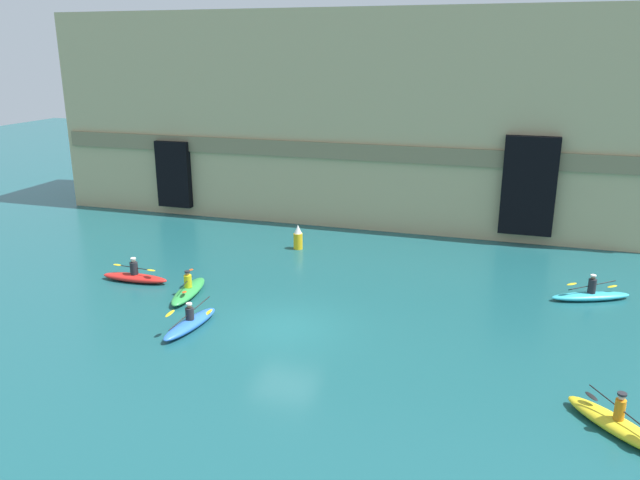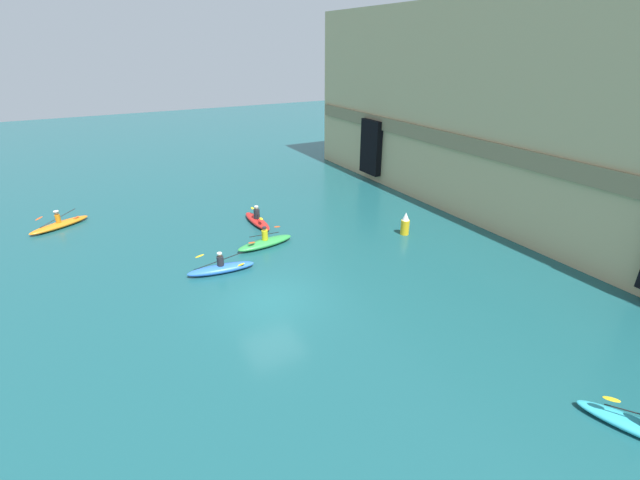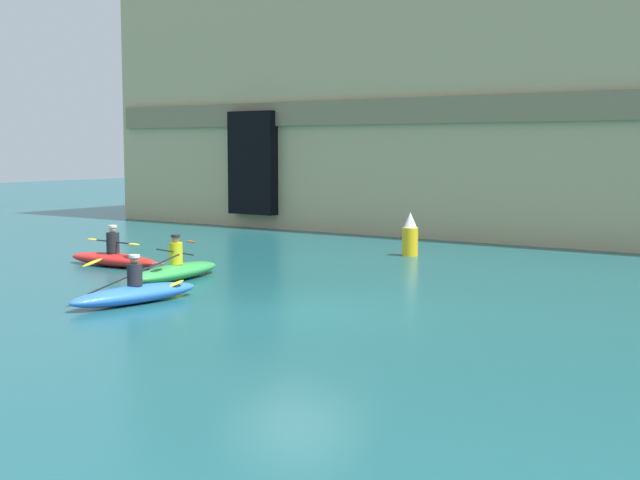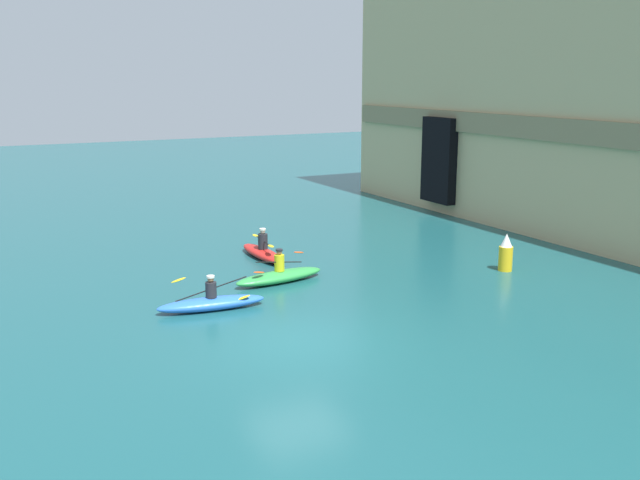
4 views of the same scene
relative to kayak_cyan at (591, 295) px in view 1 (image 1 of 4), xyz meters
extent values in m
plane|color=#195156|center=(-11.36, -6.43, -0.21)|extent=(120.00, 120.00, 0.00)
cube|color=tan|center=(-13.52, 11.41, 5.94)|extent=(36.09, 7.76, 12.29)
cube|color=#847555|center=(-13.52, 7.48, 4.34)|extent=(35.37, 0.24, 0.93)
cube|color=black|center=(-23.81, 7.38, 2.41)|extent=(2.21, 0.70, 4.12)
cube|color=black|center=(-2.72, 7.38, 3.01)|extent=(2.75, 0.70, 5.24)
ellipsoid|color=#33B2C6|center=(0.00, 0.00, -0.05)|extent=(3.44, 2.01, 0.33)
cylinder|color=#232328|center=(0.00, 0.00, 0.41)|extent=(0.33, 0.33, 0.60)
sphere|color=brown|center=(0.00, 0.00, 0.80)|extent=(0.19, 0.19, 0.19)
cylinder|color=silver|center=(0.00, 0.00, 0.88)|extent=(0.23, 0.23, 0.06)
cylinder|color=black|center=(0.00, 0.00, 0.44)|extent=(1.91, 1.03, 0.30)
ellipsoid|color=yellow|center=(-0.84, -0.44, 0.56)|extent=(0.48, 0.36, 0.10)
ellipsoid|color=yellow|center=(0.84, 0.44, 0.32)|extent=(0.48, 0.36, 0.10)
ellipsoid|color=yellow|center=(-0.25, -10.02, -0.01)|extent=(2.89, 2.93, 0.41)
cylinder|color=orange|center=(-0.25, -10.02, 0.50)|extent=(0.28, 0.28, 0.60)
sphere|color=beige|center=(-0.25, -10.02, 0.90)|extent=(0.20, 0.20, 0.20)
cylinder|color=#232328|center=(-0.25, -10.02, 0.98)|extent=(0.25, 0.25, 0.06)
cylinder|color=black|center=(-0.25, -10.02, 0.53)|extent=(1.46, 1.62, 0.36)
ellipsoid|color=black|center=(-0.88, -9.31, 0.38)|extent=(0.43, 0.45, 0.12)
ellipsoid|color=green|center=(-16.42, -4.62, -0.02)|extent=(1.23, 3.29, 0.38)
cylinder|color=gold|center=(-16.42, -4.62, 0.44)|extent=(0.33, 0.33, 0.54)
sphere|color=#9E704C|center=(-16.42, -4.62, 0.81)|extent=(0.18, 0.18, 0.18)
cylinder|color=#232328|center=(-16.42, -4.62, 0.88)|extent=(0.23, 0.23, 0.06)
cylinder|color=black|center=(-16.42, -4.62, 0.47)|extent=(0.69, 1.94, 0.41)
ellipsoid|color=#D84C19|center=(-16.13, -5.47, 0.30)|extent=(0.31, 0.48, 0.13)
ellipsoid|color=#D84C19|center=(-16.71, -3.77, 0.64)|extent=(0.31, 0.48, 0.13)
ellipsoid|color=blue|center=(-14.74, -7.54, -0.02)|extent=(1.09, 3.21, 0.38)
cylinder|color=#232328|center=(-14.74, -7.54, 0.40)|extent=(0.32, 0.32, 0.45)
sphere|color=#9E704C|center=(-14.74, -7.54, 0.72)|extent=(0.19, 0.19, 0.19)
cylinder|color=silver|center=(-14.74, -7.54, 0.79)|extent=(0.23, 0.23, 0.06)
cylinder|color=black|center=(-14.74, -7.54, 0.42)|extent=(0.75, 1.94, 0.71)
ellipsoid|color=yellow|center=(-14.42, -6.69, 0.12)|extent=(0.32, 0.47, 0.19)
ellipsoid|color=yellow|center=(-15.05, -8.40, 0.72)|extent=(0.32, 0.47, 0.19)
ellipsoid|color=red|center=(-19.56, -3.86, -0.03)|extent=(3.22, 0.83, 0.37)
cylinder|color=#232328|center=(-19.56, -3.86, 0.44)|extent=(0.35, 0.35, 0.56)
sphere|color=beige|center=(-19.56, -3.86, 0.82)|extent=(0.19, 0.19, 0.19)
cylinder|color=silver|center=(-19.56, -3.86, 0.90)|extent=(0.24, 0.24, 0.06)
cylinder|color=black|center=(-19.56, -3.86, 0.47)|extent=(2.11, 0.23, 0.04)
ellipsoid|color=yellow|center=(-20.49, -3.77, 0.47)|extent=(0.45, 0.22, 0.05)
ellipsoid|color=yellow|center=(-18.63, -3.95, 0.47)|extent=(0.45, 0.22, 0.05)
cylinder|color=yellow|center=(-14.09, 2.94, 0.22)|extent=(0.48, 0.48, 0.86)
cone|color=white|center=(-14.09, 2.94, 0.88)|extent=(0.41, 0.41, 0.46)
camera|label=1|loc=(-3.63, -26.67, 9.92)|focal=35.00mm
camera|label=2|loc=(3.14, -12.01, 9.68)|focal=24.00mm
camera|label=3|loc=(-0.88, -20.35, 3.07)|focal=50.00mm
camera|label=4|loc=(4.14, -13.88, 6.40)|focal=40.00mm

